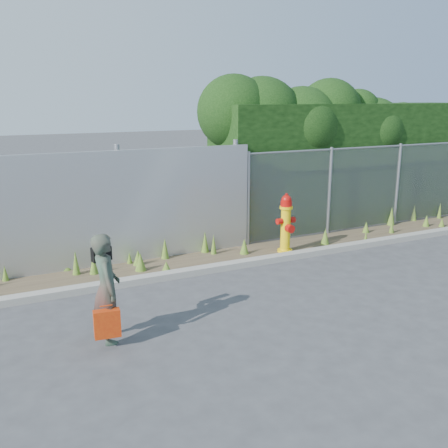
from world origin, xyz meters
TOP-DOWN VIEW (x-y plane):
  - ground at (0.00, 0.00)m, footprint 80.00×80.00m
  - curb at (0.00, 1.80)m, footprint 16.00×0.22m
  - weed_strip at (-0.25, 2.50)m, footprint 16.00×1.35m
  - corrugated_fence at (-3.25, 3.01)m, footprint 8.50×0.21m
  - chainlink_fence at (4.25, 3.00)m, footprint 6.50×0.07m
  - hedge at (4.02, 4.02)m, footprint 7.73×2.05m
  - fire_hydrant at (1.51, 2.20)m, footprint 0.42×0.38m
  - woman at (-2.71, -0.05)m, footprint 0.39×0.56m
  - red_tote_bag at (-2.78, -0.29)m, footprint 0.33×0.12m
  - black_shoulder_bag at (-2.70, 0.20)m, footprint 0.26×0.11m

SIDE VIEW (x-z plane):
  - ground at x=0.00m, z-range 0.00..0.00m
  - curb at x=0.00m, z-range 0.00..0.12m
  - weed_strip at x=-0.25m, z-range -0.14..0.33m
  - red_tote_bag at x=-2.78m, z-range 0.13..0.57m
  - fire_hydrant at x=1.51m, z-range -0.02..1.24m
  - woman at x=-2.71m, z-range 0.00..1.48m
  - chainlink_fence at x=4.25m, z-range 0.01..2.06m
  - corrugated_fence at x=-3.25m, z-range -0.05..2.25m
  - black_shoulder_bag at x=-2.70m, z-range 1.04..1.23m
  - hedge at x=4.02m, z-range 0.18..3.86m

